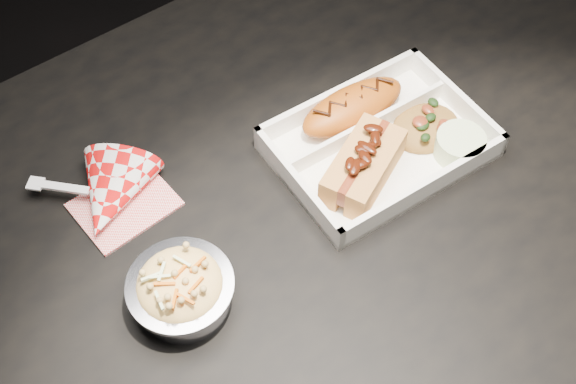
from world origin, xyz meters
The scene contains 8 objects.
dining_table centered at (0.00, 0.00, 0.66)m, with size 1.20×0.80×0.75m.
food_tray centered at (0.13, 0.01, 0.76)m, with size 0.26×0.20×0.04m.
fried_pastry centered at (0.14, 0.07, 0.78)m, with size 0.15×0.06×0.04m, color #A14B10.
hotdog centered at (0.09, -0.01, 0.78)m, with size 0.13×0.10×0.06m.
fried_rice_mound centered at (0.20, -0.01, 0.77)m, with size 0.09×0.07×0.03m, color olive.
cupcake_liner centered at (0.20, -0.06, 0.77)m, with size 0.06×0.06×0.03m, color beige.
foil_coleslaw_cup centered at (-0.17, -0.02, 0.78)m, with size 0.11×0.11×0.07m.
napkin_fork centered at (-0.17, 0.14, 0.77)m, with size 0.15×0.15×0.10m.
Camera 1 is at (-0.29, -0.36, 1.46)m, focal length 45.00 mm.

